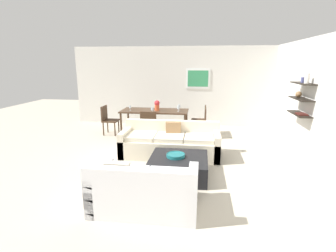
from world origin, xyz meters
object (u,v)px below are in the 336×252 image
object	(u,v)px
dining_chair_left_near	(108,118)
wine_glass_foot	(152,109)
centerpiece_vase	(157,105)
wine_glass_right_near	(178,108)
wine_glass_right_far	(179,106)
dining_chair_right_near	(201,121)
decorative_bowl	(176,155)
wine_glass_left_near	(130,107)
dining_table	(155,112)
coffee_table	(179,167)
loveseat_white	(145,191)
dining_chair_right_far	(201,118)
sofa_beige	(170,143)
dining_chair_foot	(149,124)

from	to	relation	value
dining_chair_left_near	wine_glass_foot	distance (m)	1.47
dining_chair_left_near	centerpiece_vase	size ratio (longest dim) A/B	2.89
wine_glass_right_near	wine_glass_right_far	world-z (taller)	wine_glass_right_far
dining_chair_right_near	wine_glass_right_far	xyz separation A→B (m)	(-0.69, 0.31, 0.36)
decorative_bowl	wine_glass_right_near	size ratio (longest dim) A/B	2.18
dining_chair_left_near	wine_glass_left_near	size ratio (longest dim) A/B	6.14
dining_table	dining_chair_left_near	world-z (taller)	dining_chair_left_near
wine_glass_foot	coffee_table	bearing A→B (deg)	-68.42
dining_chair_left_near	dining_chair_right_near	size ratio (longest dim) A/B	1.00
decorative_bowl	wine_glass_left_near	xyz separation A→B (m)	(-1.68, 2.81, 0.43)
loveseat_white	wine_glass_foot	size ratio (longest dim) A/B	10.93
coffee_table	dining_chair_left_near	size ratio (longest dim) A/B	1.25
wine_glass_right_near	dining_chair_right_far	bearing A→B (deg)	24.12
dining_chair_right_far	wine_glass_right_near	xyz separation A→B (m)	(-0.69, -0.31, 0.36)
dining_chair_left_near	wine_glass_right_far	xyz separation A→B (m)	(2.15, 0.31, 0.36)
sofa_beige	dining_chair_foot	bearing A→B (deg)	126.37
loveseat_white	wine_glass_left_near	size ratio (longest dim) A/B	10.85
sofa_beige	dining_chair_left_near	distance (m)	2.68
coffee_table	wine_glass_foot	bearing A→B (deg)	111.58
decorative_bowl	dining_chair_foot	size ratio (longest dim) A/B	0.41
dining_chair_right_far	wine_glass_right_near	world-z (taller)	wine_glass_right_near
decorative_bowl	dining_chair_right_far	bearing A→B (deg)	81.43
dining_chair_foot	wine_glass_right_far	xyz separation A→B (m)	(0.73, 0.96, 0.36)
dining_table	sofa_beige	bearing A→B (deg)	-68.61
wine_glass_left_near	wine_glass_right_far	xyz separation A→B (m)	(1.46, 0.22, 0.02)
sofa_beige	loveseat_white	xyz separation A→B (m)	(-0.10, -2.34, 0.00)
sofa_beige	dining_chair_foot	world-z (taller)	dining_chair_foot
coffee_table	dining_chair_right_far	bearing A→B (deg)	82.58
loveseat_white	wine_glass_right_far	bearing A→B (deg)	88.36
dining_table	wine_glass_left_near	size ratio (longest dim) A/B	14.11
dining_chair_foot	coffee_table	bearing A→B (deg)	-64.17
decorative_bowl	wine_glass_right_near	world-z (taller)	wine_glass_right_near
dining_chair_left_near	wine_glass_foot	size ratio (longest dim) A/B	6.19
decorative_bowl	wine_glass_foot	distance (m)	2.74
coffee_table	centerpiece_vase	distance (m)	3.15
decorative_bowl	centerpiece_vase	world-z (taller)	centerpiece_vase
wine_glass_right_near	wine_glass_foot	size ratio (longest dim) A/B	1.16
dining_chair_right_far	wine_glass_foot	size ratio (longest dim) A/B	6.19
dining_chair_right_far	sofa_beige	bearing A→B (deg)	-109.46
coffee_table	centerpiece_vase	xyz separation A→B (m)	(-0.93, 2.92, 0.72)
dining_chair_right_far	centerpiece_vase	distance (m)	1.42
dining_chair_right_near	dining_table	bearing A→B (deg)	172.05
wine_glass_left_near	centerpiece_vase	world-z (taller)	centerpiece_vase
sofa_beige	decorative_bowl	xyz separation A→B (m)	(0.24, -1.11, 0.12)
loveseat_white	coffee_table	xyz separation A→B (m)	(0.40, 1.22, -0.10)
wine_glass_left_near	decorative_bowl	bearing A→B (deg)	-59.10
dining_chair_right_near	wine_glass_left_near	distance (m)	2.18
decorative_bowl	loveseat_white	bearing A→B (deg)	-105.29
sofa_beige	decorative_bowl	distance (m)	1.14
wine_glass_left_near	wine_glass_foot	bearing A→B (deg)	-20.33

